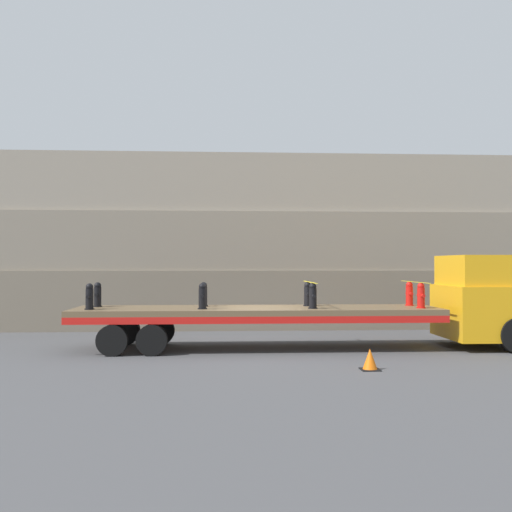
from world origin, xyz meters
name	(u,v)px	position (x,y,z in m)	size (l,w,h in m)	color
ground_plane	(257,349)	(0.00, 0.00, 0.00)	(120.00, 120.00, 0.00)	#474749
rock_cliff	(248,242)	(0.00, 6.30, 3.46)	(60.00, 3.30, 6.93)	#706656
truck_cab	(484,302)	(7.03, 0.00, 1.40)	(2.39, 2.74, 2.83)	orange
flatbed_trailer	(238,315)	(-0.57, 0.00, 1.04)	(10.92, 2.52, 1.25)	brown
fire_hydrant_black_near_0	(89,297)	(-4.86, -0.53, 1.61)	(0.28, 0.50, 0.76)	black
fire_hydrant_black_far_0	(98,295)	(-4.86, 0.53, 1.61)	(0.28, 0.50, 0.76)	black
fire_hydrant_black_near_1	(202,297)	(-1.62, -0.53, 1.61)	(0.28, 0.50, 0.76)	black
fire_hydrant_black_far_1	(204,295)	(-1.62, 0.53, 1.61)	(0.28, 0.50, 0.76)	black
fire_hydrant_black_near_2	(313,296)	(1.62, -0.53, 1.61)	(0.28, 0.50, 0.76)	black
fire_hydrant_black_far_2	(308,294)	(1.62, 0.53, 1.61)	(0.28, 0.50, 0.76)	black
fire_hydrant_red_near_3	(421,296)	(4.86, -0.53, 1.61)	(0.28, 0.50, 0.76)	red
fire_hydrant_red_far_3	(409,294)	(4.86, 0.53, 1.61)	(0.28, 0.50, 0.76)	red
cargo_strap_rear	(310,282)	(1.62, 0.00, 2.01)	(0.05, 2.61, 0.01)	yellow
cargo_strap_middle	(415,282)	(4.86, 0.00, 2.01)	(0.05, 2.61, 0.01)	yellow
traffic_cone	(370,360)	(2.53, -3.58, 0.25)	(0.46, 0.46, 0.51)	black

